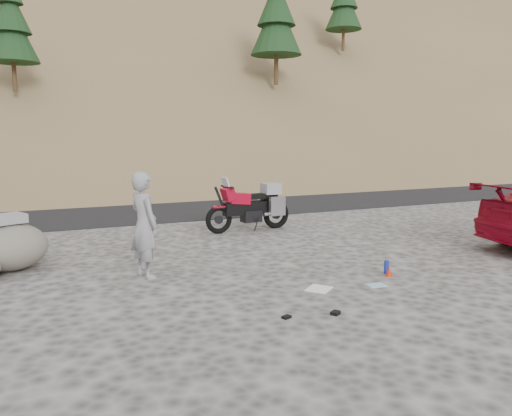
{
  "coord_description": "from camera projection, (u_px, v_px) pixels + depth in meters",
  "views": [
    {
      "loc": [
        -3.61,
        -8.26,
        2.48
      ],
      "look_at": [
        0.56,
        0.98,
        1.0
      ],
      "focal_mm": 35.0,
      "sensor_mm": 36.0,
      "label": 1
    }
  ],
  "objects": [
    {
      "name": "road",
      "position": [
        147.0,
        207.0,
        17.4
      ],
      "size": [
        120.0,
        7.0,
        0.05
      ],
      "primitive_type": "cube",
      "color": "black",
      "rests_on": "ground"
    },
    {
      "name": "boulder",
      "position": [
        9.0,
        246.0,
        9.18
      ],
      "size": [
        1.58,
        1.43,
        1.07
      ],
      "rotation": [
        0.0,
        0.0,
        0.22
      ],
      "color": "#5A544D",
      "rests_on": "ground"
    },
    {
      "name": "gear_bottle",
      "position": [
        386.0,
        267.0,
        9.01
      ],
      "size": [
        0.1,
        0.1,
        0.24
      ],
      "primitive_type": "cylinder",
      "rotation": [
        0.0,
        0.0,
        -0.19
      ],
      "color": "navy",
      "rests_on": "ground"
    },
    {
      "name": "gear_funnel",
      "position": [
        389.0,
        272.0,
        8.84
      ],
      "size": [
        0.16,
        0.16,
        0.17
      ],
      "primitive_type": "cone",
      "rotation": [
        0.0,
        0.0,
        0.27
      ],
      "color": "#AB230B",
      "rests_on": "ground"
    },
    {
      "name": "man",
      "position": [
        146.0,
        277.0,
        8.8
      ],
      "size": [
        0.63,
        0.78,
        1.87
      ],
      "primitive_type": "imported",
      "rotation": [
        0.0,
        0.0,
        1.88
      ],
      "color": "gray",
      "rests_on": "ground"
    },
    {
      "name": "gear_glove_b",
      "position": [
        335.0,
        313.0,
        6.96
      ],
      "size": [
        0.17,
        0.16,
        0.05
      ],
      "primitive_type": "cube",
      "rotation": [
        0.0,
        0.0,
        0.56
      ],
      "color": "black",
      "rests_on": "ground"
    },
    {
      "name": "gear_blue_cloth",
      "position": [
        376.0,
        285.0,
        8.3
      ],
      "size": [
        0.33,
        0.25,
        0.01
      ],
      "primitive_type": "cube",
      "rotation": [
        0.0,
        0.0,
        -0.09
      ],
      "color": "#89B9D4",
      "rests_on": "ground"
    },
    {
      "name": "gear_glove_a",
      "position": [
        286.0,
        317.0,
        6.82
      ],
      "size": [
        0.14,
        0.13,
        0.03
      ],
      "primitive_type": "cube",
      "rotation": [
        0.0,
        0.0,
        0.38
      ],
      "color": "black",
      "rests_on": "ground"
    },
    {
      "name": "hillside",
      "position": [
        67.0,
        38.0,
        44.54
      ],
      "size": [
        120.0,
        73.0,
        46.72
      ],
      "color": "brown",
      "rests_on": "ground"
    },
    {
      "name": "motorcycle",
      "position": [
        252.0,
        207.0,
        13.06
      ],
      "size": [
        2.45,
        0.82,
        1.46
      ],
      "rotation": [
        0.0,
        0.0,
        0.08
      ],
      "color": "black",
      "rests_on": "ground"
    },
    {
      "name": "ground",
      "position": [
        250.0,
        270.0,
        9.28
      ],
      "size": [
        140.0,
        140.0,
        0.0
      ],
      "primitive_type": "plane",
      "color": "#3D3A38",
      "rests_on": "ground"
    },
    {
      "name": "gear_white_cloth",
      "position": [
        319.0,
        289.0,
        8.1
      ],
      "size": [
        0.53,
        0.52,
        0.01
      ],
      "primitive_type": "cube",
      "rotation": [
        0.0,
        0.0,
        0.66
      ],
      "color": "white",
      "rests_on": "ground"
    }
  ]
}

